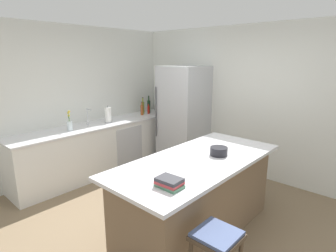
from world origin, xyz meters
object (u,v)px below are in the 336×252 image
paper_towel_roll (108,115)px  vinegar_bottle (142,110)px  refrigerator (183,116)px  cookbook_stack (169,183)px  kitchen_island (197,195)px  hot_sauce_bottle (148,110)px  olive_oil_bottle (143,107)px  mixing_bowl (219,151)px  bar_stool (216,245)px  flower_vase (70,125)px  sink_faucet (88,116)px  syrup_bottle (157,108)px  whiskey_bottle (159,107)px  wine_bottle (149,106)px

paper_towel_roll → vinegar_bottle: (-0.03, 0.86, -0.02)m
refrigerator → cookbook_stack: size_ratio=7.89×
kitchen_island → hot_sauce_bottle: hot_sauce_bottle is taller
refrigerator → cookbook_stack: bearing=-53.5°
olive_oil_bottle → cookbook_stack: bearing=-38.9°
cookbook_stack → mixing_bowl: (-0.12, 1.01, 0.01)m
bar_stool → flower_vase: size_ratio=1.98×
kitchen_island → olive_oil_bottle: bearing=149.9°
kitchen_island → hot_sauce_bottle: 2.88m
paper_towel_roll → vinegar_bottle: 0.86m
sink_faucet → syrup_bottle: size_ratio=1.18×
sink_faucet → olive_oil_bottle: size_ratio=0.87×
sink_faucet → whiskey_bottle: bearing=87.6°
sink_faucet → syrup_bottle: 1.60m
kitchen_island → vinegar_bottle: vinegar_bottle is taller
syrup_bottle → hot_sauce_bottle: (-0.05, -0.19, -0.02)m
sink_faucet → flower_vase: (0.11, -0.41, -0.06)m
flower_vase → syrup_bottle: (-0.01, 2.01, 0.00)m
vinegar_bottle → flower_vase: bearing=-88.2°
bar_stool → wine_bottle: bearing=144.1°
olive_oil_bottle → vinegar_bottle: olive_oil_bottle is taller
wine_bottle → vinegar_bottle: 0.30m
refrigerator → whiskey_bottle: size_ratio=7.66×
bar_stool → paper_towel_roll: size_ratio=2.11×
wine_bottle → olive_oil_bottle: (-0.00, -0.17, -0.00)m
refrigerator → bar_stool: 3.24m
whiskey_bottle → vinegar_bottle: vinegar_bottle is taller
mixing_bowl → whiskey_bottle: bearing=148.0°
flower_vase → refrigerator: bearing=67.5°
hot_sauce_bottle → olive_oil_bottle: 0.13m
kitchen_island → whiskey_bottle: (-2.37, 1.81, 0.54)m
flower_vase → paper_towel_roll: bearing=91.5°
sink_faucet → olive_oil_bottle: olive_oil_bottle is taller
whiskey_bottle → cookbook_stack: bearing=-44.6°
sink_faucet → flower_vase: bearing=-74.4°
hot_sauce_bottle → vinegar_bottle: 0.20m
wine_bottle → mixing_bowl: wine_bottle is taller
sink_faucet → vinegar_bottle: sink_faucet is taller
kitchen_island → refrigerator: bearing=133.2°
bar_stool → hot_sauce_bottle: size_ratio=3.06×
syrup_bottle → mixing_bowl: 2.84m
bar_stool → kitchen_island: bearing=135.6°
whiskey_bottle → olive_oil_bottle: 0.39m
kitchen_island → syrup_bottle: bearing=143.8°
bar_stool → cookbook_stack: size_ratio=2.73×
refrigerator → mixing_bowl: (1.64, -1.36, 0.02)m
olive_oil_bottle → mixing_bowl: size_ratio=1.67×
refrigerator → whiskey_bottle: (-0.84, 0.19, 0.05)m
kitchen_island → flower_vase: bearing=-172.6°
vinegar_bottle → cookbook_stack: vinegar_bottle is taller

